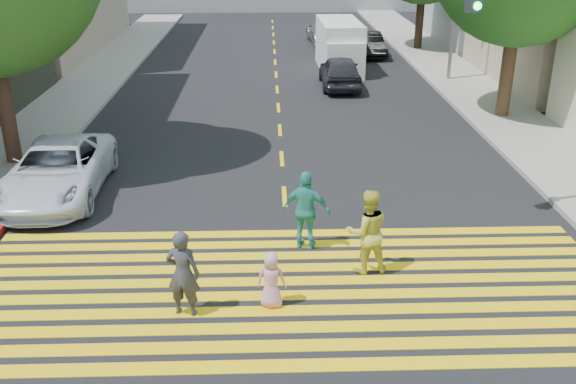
{
  "coord_description": "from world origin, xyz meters",
  "views": [
    {
      "loc": [
        -0.42,
        -9.96,
        6.89
      ],
      "look_at": [
        0.0,
        3.0,
        1.4
      ],
      "focal_mm": 40.0,
      "sensor_mm": 36.0,
      "label": 1
    }
  ],
  "objects_px": {
    "pedestrian_man": "(183,274)",
    "dark_car_near": "(340,72)",
    "dark_car_parked": "(369,44)",
    "pedestrian_extra": "(306,210)",
    "white_van": "(340,47)",
    "white_sedan": "(57,170)",
    "pedestrian_child": "(271,280)",
    "pedestrian_woman": "(367,232)",
    "silver_car": "(327,32)"
  },
  "relations": [
    {
      "from": "dark_car_near",
      "to": "white_van",
      "type": "xyz_separation_m",
      "value": [
        0.37,
        3.59,
        0.42
      ]
    },
    {
      "from": "pedestrian_child",
      "to": "silver_car",
      "type": "relative_size",
      "value": 0.23
    },
    {
      "from": "pedestrian_extra",
      "to": "pedestrian_woman",
      "type": "bearing_deg",
      "value": 153.31
    },
    {
      "from": "white_van",
      "to": "dark_car_parked",
      "type": "bearing_deg",
      "value": 59.86
    },
    {
      "from": "pedestrian_extra",
      "to": "pedestrian_man",
      "type": "bearing_deg",
      "value": 63.0
    },
    {
      "from": "pedestrian_woman",
      "to": "dark_car_near",
      "type": "bearing_deg",
      "value": -101.67
    },
    {
      "from": "pedestrian_man",
      "to": "dark_car_parked",
      "type": "xyz_separation_m",
      "value": [
        7.21,
        25.11,
        -0.23
      ]
    },
    {
      "from": "silver_car",
      "to": "dark_car_parked",
      "type": "relative_size",
      "value": 1.3
    },
    {
      "from": "pedestrian_man",
      "to": "white_sedan",
      "type": "relative_size",
      "value": 0.34
    },
    {
      "from": "pedestrian_woman",
      "to": "dark_car_parked",
      "type": "height_order",
      "value": "pedestrian_woman"
    },
    {
      "from": "pedestrian_extra",
      "to": "dark_car_near",
      "type": "relative_size",
      "value": 0.44
    },
    {
      "from": "pedestrian_extra",
      "to": "silver_car",
      "type": "distance_m",
      "value": 26.47
    },
    {
      "from": "pedestrian_man",
      "to": "dark_car_parked",
      "type": "height_order",
      "value": "pedestrian_man"
    },
    {
      "from": "pedestrian_man",
      "to": "silver_car",
      "type": "height_order",
      "value": "pedestrian_man"
    },
    {
      "from": "pedestrian_man",
      "to": "white_sedan",
      "type": "xyz_separation_m",
      "value": [
        -4.08,
        5.9,
        -0.16
      ]
    },
    {
      "from": "pedestrian_man",
      "to": "white_sedan",
      "type": "distance_m",
      "value": 7.17
    },
    {
      "from": "pedestrian_woman",
      "to": "pedestrian_man",
      "type": "bearing_deg",
      "value": 14.94
    },
    {
      "from": "dark_car_near",
      "to": "dark_car_parked",
      "type": "distance_m",
      "value": 7.6
    },
    {
      "from": "dark_car_parked",
      "to": "pedestrian_woman",
      "type": "bearing_deg",
      "value": -102.13
    },
    {
      "from": "pedestrian_woman",
      "to": "dark_car_parked",
      "type": "xyz_separation_m",
      "value": [
        3.56,
        23.61,
        -0.29
      ]
    },
    {
      "from": "dark_car_near",
      "to": "white_van",
      "type": "bearing_deg",
      "value": -95.17
    },
    {
      "from": "dark_car_parked",
      "to": "silver_car",
      "type": "bearing_deg",
      "value": 113.74
    },
    {
      "from": "pedestrian_child",
      "to": "silver_car",
      "type": "distance_m",
      "value": 28.95
    },
    {
      "from": "pedestrian_extra",
      "to": "dark_car_parked",
      "type": "height_order",
      "value": "pedestrian_extra"
    },
    {
      "from": "pedestrian_extra",
      "to": "dark_car_parked",
      "type": "distance_m",
      "value": 22.99
    },
    {
      "from": "pedestrian_child",
      "to": "white_sedan",
      "type": "bearing_deg",
      "value": -36.38
    },
    {
      "from": "pedestrian_man",
      "to": "white_van",
      "type": "relative_size",
      "value": 0.34
    },
    {
      "from": "white_sedan",
      "to": "dark_car_parked",
      "type": "distance_m",
      "value": 22.28
    },
    {
      "from": "pedestrian_man",
      "to": "dark_car_near",
      "type": "distance_m",
      "value": 18.53
    },
    {
      "from": "white_sedan",
      "to": "dark_car_near",
      "type": "xyz_separation_m",
      "value": [
        8.92,
        11.98,
        0.0
      ]
    },
    {
      "from": "pedestrian_woman",
      "to": "dark_car_near",
      "type": "xyz_separation_m",
      "value": [
        1.2,
        16.38,
        -0.22
      ]
    },
    {
      "from": "pedestrian_woman",
      "to": "silver_car",
      "type": "distance_m",
      "value": 27.48
    },
    {
      "from": "pedestrian_extra",
      "to": "white_van",
      "type": "relative_size",
      "value": 0.36
    },
    {
      "from": "pedestrian_child",
      "to": "white_van",
      "type": "relative_size",
      "value": 0.23
    },
    {
      "from": "pedestrian_man",
      "to": "pedestrian_woman",
      "type": "relative_size",
      "value": 0.94
    },
    {
      "from": "pedestrian_man",
      "to": "pedestrian_extra",
      "type": "height_order",
      "value": "pedestrian_extra"
    },
    {
      "from": "dark_car_near",
      "to": "white_van",
      "type": "height_order",
      "value": "white_van"
    },
    {
      "from": "dark_car_near",
      "to": "pedestrian_child",
      "type": "bearing_deg",
      "value": 80.35
    },
    {
      "from": "dark_car_parked",
      "to": "white_van",
      "type": "distance_m",
      "value": 4.17
    },
    {
      "from": "pedestrian_woman",
      "to": "white_sedan",
      "type": "distance_m",
      "value": 8.89
    },
    {
      "from": "silver_car",
      "to": "pedestrian_child",
      "type": "bearing_deg",
      "value": 79.03
    },
    {
      "from": "white_sedan",
      "to": "pedestrian_man",
      "type": "bearing_deg",
      "value": -56.75
    },
    {
      "from": "pedestrian_child",
      "to": "pedestrian_extra",
      "type": "height_order",
      "value": "pedestrian_extra"
    },
    {
      "from": "pedestrian_extra",
      "to": "dark_car_near",
      "type": "xyz_separation_m",
      "value": [
        2.4,
        15.27,
        -0.21
      ]
    },
    {
      "from": "pedestrian_extra",
      "to": "white_sedan",
      "type": "relative_size",
      "value": 0.36
    },
    {
      "from": "dark_car_parked",
      "to": "pedestrian_child",
      "type": "bearing_deg",
      "value": -106.17
    },
    {
      "from": "dark_car_near",
      "to": "pedestrian_man",
      "type": "bearing_deg",
      "value": 75.49
    },
    {
      "from": "pedestrian_child",
      "to": "white_van",
      "type": "distance_m",
      "value": 21.57
    },
    {
      "from": "pedestrian_man",
      "to": "white_sedan",
      "type": "bearing_deg",
      "value": -43.51
    },
    {
      "from": "white_sedan",
      "to": "silver_car",
      "type": "height_order",
      "value": "silver_car"
    }
  ]
}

